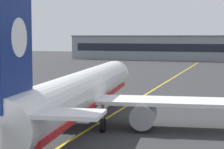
{
  "coord_description": "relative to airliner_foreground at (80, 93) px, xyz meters",
  "views": [
    {
      "loc": [
        16.99,
        -24.67,
        8.85
      ],
      "look_at": [
        3.45,
        12.01,
        5.32
      ],
      "focal_mm": 68.27,
      "sensor_mm": 36.0,
      "label": 1
    }
  ],
  "objects": [
    {
      "name": "airliner_foreground",
      "position": [
        0.0,
        0.0,
        0.0
      ],
      "size": [
        32.35,
        41.33,
        11.65
      ],
      "color": "white",
      "rests_on": "ground"
    },
    {
      "name": "taxiway_centreline",
      "position": [
        0.08,
        17.32,
        -3.37
      ],
      "size": [
        10.94,
        179.7,
        0.01
      ],
      "primitive_type": "cube",
      "rotation": [
        0.0,
        0.0,
        0.06
      ],
      "color": "yellow",
      "rests_on": "ground"
    },
    {
      "name": "safety_cone_by_nose_gear",
      "position": [
        -0.19,
        16.8,
        -3.11
      ],
      "size": [
        0.44,
        0.44,
        0.55
      ],
      "color": "orange",
      "rests_on": "ground"
    }
  ]
}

